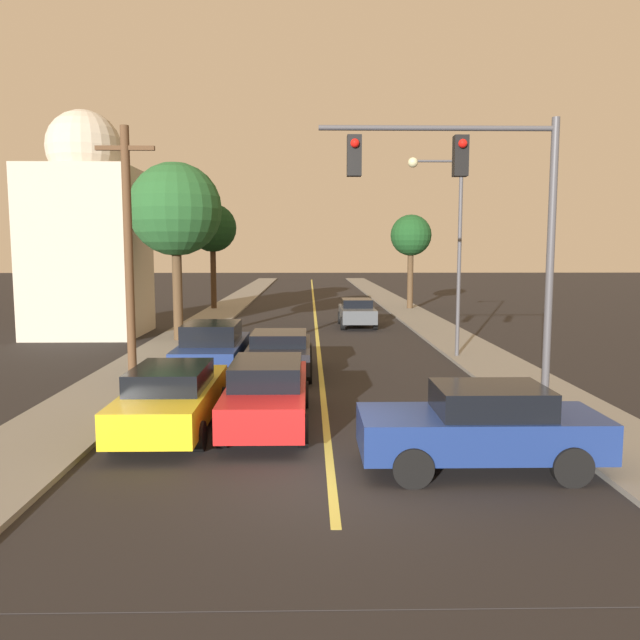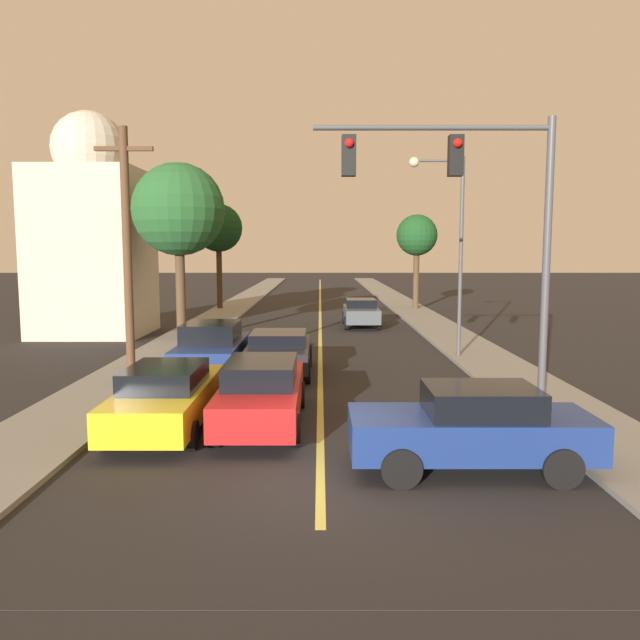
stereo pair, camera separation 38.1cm
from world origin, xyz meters
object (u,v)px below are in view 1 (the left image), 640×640
at_px(car_far_oncoming, 357,312).
at_px(car_outer_lane_front, 173,397).
at_px(tree_right_near, 411,236).
at_px(car_near_lane_second, 280,351).
at_px(utility_pole_left, 129,254).
at_px(tree_left_far, 213,229).
at_px(car_outer_lane_second, 213,349).
at_px(streetlamp_right, 447,229).
at_px(tree_left_near, 175,210).
at_px(car_crossing_right, 482,427).
at_px(car_near_lane_front, 268,392).
at_px(traffic_signal_mast, 480,205).
at_px(domed_building_left, 88,235).

bearing_deg(car_far_oncoming, car_outer_lane_front, 73.52).
bearing_deg(tree_right_near, car_far_oncoming, -115.11).
xyz_separation_m(car_near_lane_second, utility_pole_left, (-4.03, -2.45, 3.13)).
relative_size(car_near_lane_second, tree_left_far, 0.64).
relative_size(car_outer_lane_second, tree_left_far, 0.69).
xyz_separation_m(streetlamp_right, tree_left_near, (-10.70, 4.26, 0.94)).
distance_m(car_far_oncoming, tree_right_near, 10.87).
distance_m(car_near_lane_second, tree_left_near, 9.90).
height_order(streetlamp_right, tree_left_near, tree_left_near).
distance_m(utility_pole_left, tree_left_far, 24.51).
bearing_deg(car_outer_lane_front, car_far_oncoming, 73.52).
bearing_deg(tree_left_near, car_crossing_right, -61.18).
bearing_deg(streetlamp_right, car_outer_lane_front, -131.64).
bearing_deg(car_crossing_right, car_near_lane_front, 54.03).
relative_size(car_crossing_right, streetlamp_right, 0.61).
distance_m(car_outer_lane_front, traffic_signal_mast, 8.15).
relative_size(car_far_oncoming, tree_left_far, 0.62).
distance_m(car_outer_lane_front, car_crossing_right, 6.74).
height_order(car_outer_lane_second, traffic_signal_mast, traffic_signal_mast).
distance_m(car_outer_lane_front, tree_right_near, 29.89).
xyz_separation_m(car_far_oncoming, streetlamp_right, (2.50, -9.75, 3.99)).
distance_m(car_outer_lane_second, tree_left_near, 9.24).
relative_size(traffic_signal_mast, domed_building_left, 0.66).
xyz_separation_m(traffic_signal_mast, utility_pole_left, (-8.85, 3.12, -1.12)).
xyz_separation_m(utility_pole_left, tree_left_far, (-1.40, 24.42, 1.51)).
bearing_deg(car_far_oncoming, tree_right_near, -115.11).
height_order(tree_left_far, tree_right_near, tree_left_far).
distance_m(car_near_lane_second, car_crossing_right, 9.76).
relative_size(car_near_lane_second, tree_right_near, 0.72).
bearing_deg(car_outer_lane_second, streetlamp_right, 21.57).
height_order(car_near_lane_second, tree_left_far, tree_left_far).
height_order(car_far_oncoming, domed_building_left, domed_building_left).
bearing_deg(domed_building_left, tree_left_near, -28.28).
bearing_deg(car_crossing_right, tree_right_near, -6.80).
distance_m(car_outer_lane_front, utility_pole_left, 5.23).
bearing_deg(tree_right_near, utility_pole_left, -115.92).
bearing_deg(tree_right_near, streetlamp_right, -95.34).
relative_size(car_near_lane_front, domed_building_left, 0.50).
height_order(traffic_signal_mast, utility_pole_left, utility_pole_left).
height_order(utility_pole_left, domed_building_left, domed_building_left).
relative_size(car_far_oncoming, traffic_signal_mast, 0.63).
distance_m(car_near_lane_second, tree_right_near, 23.46).
bearing_deg(tree_left_near, car_near_lane_second, -56.57).
height_order(car_near_lane_second, car_crossing_right, car_crossing_right).
bearing_deg(utility_pole_left, tree_left_near, 94.17).
distance_m(car_near_lane_front, car_outer_lane_front, 2.11).
bearing_deg(traffic_signal_mast, tree_left_near, 126.87).
xyz_separation_m(car_crossing_right, utility_pole_left, (-8.11, 6.41, 3.08)).
relative_size(car_near_lane_front, tree_right_near, 0.82).
bearing_deg(car_near_lane_second, domed_building_left, 134.11).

